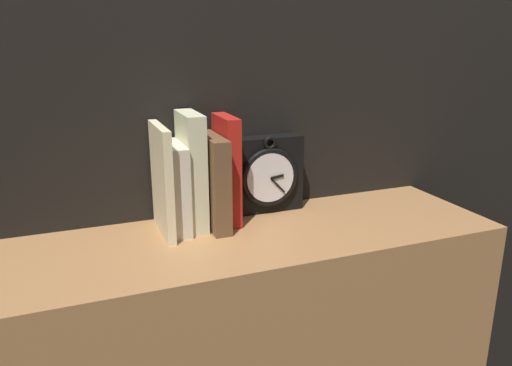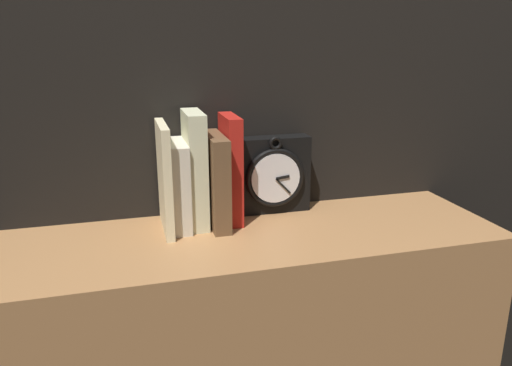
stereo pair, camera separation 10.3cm
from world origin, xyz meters
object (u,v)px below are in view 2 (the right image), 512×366
at_px(clock, 272,175).
at_px(book_slot3_brown, 216,180).
at_px(book_slot2_cream, 195,169).
at_px(book_slot4_red, 231,169).
at_px(book_slot1_cream, 178,185).
at_px(book_slot0_cream, 165,178).

distance_m(clock, book_slot3_brown, 0.15).
distance_m(book_slot2_cream, book_slot4_red, 0.08).
relative_size(book_slot1_cream, book_slot4_red, 0.79).
height_order(book_slot1_cream, book_slot4_red, book_slot4_red).
relative_size(book_slot0_cream, book_slot3_brown, 1.15).
bearing_deg(book_slot2_cream, clock, 10.02).
bearing_deg(book_slot4_red, book_slot3_brown, -154.86).
distance_m(book_slot2_cream, book_slot3_brown, 0.05).
distance_m(book_slot0_cream, book_slot2_cream, 0.07).
height_order(book_slot0_cream, book_slot3_brown, book_slot0_cream).
bearing_deg(clock, book_slot3_brown, -161.98).
xyz_separation_m(clock, book_slot4_red, (-0.11, -0.03, 0.03)).
relative_size(book_slot1_cream, book_slot2_cream, 0.75).
height_order(book_slot1_cream, book_slot2_cream, book_slot2_cream).
height_order(book_slot3_brown, book_slot4_red, book_slot4_red).
xyz_separation_m(book_slot2_cream, book_slot3_brown, (0.04, -0.01, -0.02)).
distance_m(clock, book_slot1_cream, 0.23).
bearing_deg(book_slot0_cream, book_slot4_red, 7.48).
bearing_deg(book_slot0_cream, book_slot2_cream, 12.92).
xyz_separation_m(clock, book_slot3_brown, (-0.14, -0.05, 0.01)).
height_order(book_slot0_cream, book_slot4_red, book_slot4_red).
distance_m(book_slot0_cream, book_slot3_brown, 0.11).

